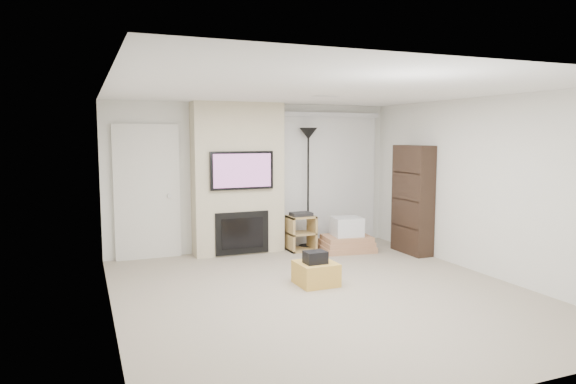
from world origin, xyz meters
name	(u,v)px	position (x,y,z in m)	size (l,w,h in m)	color
floor	(324,293)	(0.00, 0.00, 0.00)	(5.00, 5.50, 0.00)	#A29582
ceiling	(326,90)	(0.00, 0.00, 2.50)	(5.00, 5.50, 0.00)	white
wall_back	(254,177)	(0.00, 2.75, 1.25)	(5.00, 2.50, 0.00)	silver
wall_front	(490,234)	(0.00, -2.75, 1.25)	(5.00, 2.50, 0.00)	silver
wall_left	(109,204)	(-2.50, 0.00, 1.25)	(5.50, 2.50, 0.00)	silver
wall_right	(485,186)	(2.50, 0.00, 1.25)	(5.50, 2.50, 0.00)	silver
hvac_vent	(326,96)	(0.40, 0.80, 2.50)	(0.35, 0.18, 0.01)	silver
ottoman	(316,273)	(0.06, 0.37, 0.15)	(0.50, 0.50, 0.30)	gold
black_bag	(315,257)	(0.03, 0.33, 0.38)	(0.28, 0.22, 0.16)	black
fireplace_wall	(238,179)	(-0.35, 2.54, 1.24)	(1.50, 0.47, 2.50)	beige
entry_door	(147,193)	(-1.80, 2.71, 1.05)	(1.02, 0.11, 2.14)	silver
vertical_blinds	(329,174)	(1.40, 2.70, 1.27)	(1.98, 0.10, 2.37)	silver
floor_lamp	(308,154)	(0.90, 2.49, 1.65)	(0.31, 0.31, 2.09)	black
av_stand	(301,231)	(0.69, 2.30, 0.35)	(0.45, 0.38, 0.66)	tan
box_stack	(347,238)	(1.39, 1.98, 0.22)	(0.94, 0.76, 0.58)	tan
bookshelf	(413,200)	(2.34, 1.45, 0.90)	(0.30, 0.80, 1.80)	black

